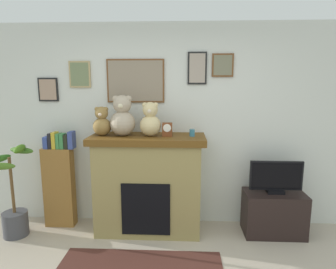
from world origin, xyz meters
TOP-DOWN VIEW (x-y plane):
  - back_wall at (-0.00, 2.00)m, footprint 5.20×0.15m
  - fireplace at (-0.17, 1.67)m, footprint 1.39×0.60m
  - bookshelf at (-1.34, 1.74)m, footprint 0.42×0.16m
  - potted_plant at (-1.79, 1.45)m, footprint 0.49×0.55m
  - tv_stand at (1.38, 1.64)m, footprint 0.72×0.40m
  - television at (1.38, 1.64)m, footprint 0.63×0.14m
  - candle_jar at (0.36, 1.65)m, footprint 0.06×0.06m
  - mantel_clock at (0.07, 1.65)m, footprint 0.12×0.09m
  - teddy_bear_brown at (-0.72, 1.65)m, footprint 0.22×0.22m
  - teddy_bear_tan at (-0.47, 1.65)m, footprint 0.30×0.30m
  - teddy_bear_grey at (-0.14, 1.65)m, footprint 0.25×0.25m

SIDE VIEW (x-z plane):
  - tv_stand at x=1.38m, z-range 0.00..0.54m
  - potted_plant at x=-1.79m, z-range -0.15..0.98m
  - bookshelf at x=-1.34m, z-range -0.03..1.22m
  - fireplace at x=-0.17m, z-range 0.01..1.23m
  - television at x=1.38m, z-range 0.53..0.93m
  - candle_jar at x=0.36m, z-range 1.23..1.31m
  - back_wall at x=0.00m, z-range 0.01..2.61m
  - mantel_clock at x=0.07m, z-range 1.23..1.39m
  - teddy_bear_brown at x=-0.72m, z-range 1.21..1.56m
  - teddy_bear_grey at x=-0.14m, z-range 1.21..1.62m
  - teddy_bear_tan at x=-0.47m, z-range 1.20..1.69m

